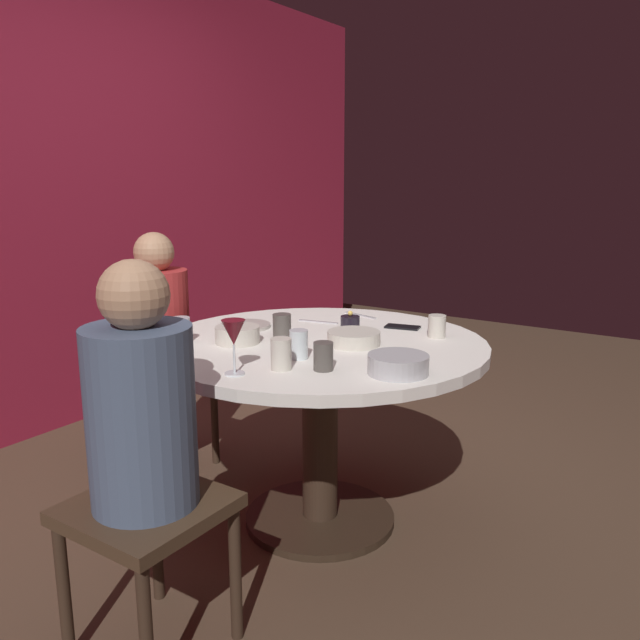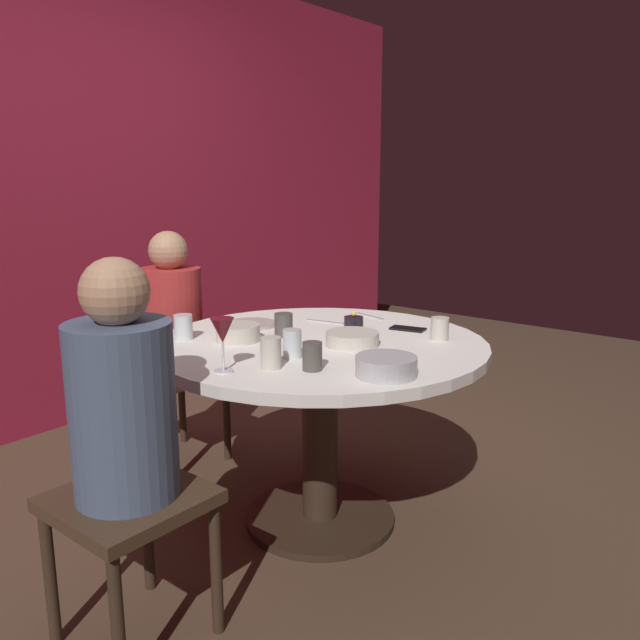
% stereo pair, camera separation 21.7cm
% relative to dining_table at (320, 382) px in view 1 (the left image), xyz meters
% --- Properties ---
extents(ground_plane, '(8.00, 8.00, 0.00)m').
position_rel_dining_table_xyz_m(ground_plane, '(0.00, 0.00, -0.59)').
color(ground_plane, '#4C3828').
extents(back_wall, '(6.00, 0.10, 2.60)m').
position_rel_dining_table_xyz_m(back_wall, '(0.00, 1.81, 0.71)').
color(back_wall, maroon).
rests_on(back_wall, ground).
extents(dining_table, '(1.27, 1.27, 0.75)m').
position_rel_dining_table_xyz_m(dining_table, '(0.00, 0.00, 0.00)').
color(dining_table, white).
rests_on(dining_table, ground).
extents(seated_diner_left, '(0.40, 0.40, 1.15)m').
position_rel_dining_table_xyz_m(seated_diner_left, '(-0.87, 0.00, 0.13)').
color(seated_diner_left, '#3F2D1E').
rests_on(seated_diner_left, ground).
extents(seated_diner_back, '(0.40, 0.40, 1.12)m').
position_rel_dining_table_xyz_m(seated_diner_back, '(0.00, 0.90, 0.11)').
color(seated_diner_back, '#3F2D1E').
rests_on(seated_diner_back, ground).
extents(candle_holder, '(0.08, 0.08, 0.08)m').
position_rel_dining_table_xyz_m(candle_holder, '(0.19, -0.02, 0.20)').
color(candle_holder, black).
rests_on(candle_holder, dining_table).
extents(wine_glass, '(0.08, 0.08, 0.18)m').
position_rel_dining_table_xyz_m(wine_glass, '(-0.51, -0.02, 0.29)').
color(wine_glass, silver).
rests_on(wine_glass, dining_table).
extents(dinner_plate, '(0.21, 0.21, 0.01)m').
position_rel_dining_table_xyz_m(dinner_plate, '(0.01, 0.38, 0.17)').
color(dinner_plate, '#B2ADA3').
rests_on(dinner_plate, dining_table).
extents(cell_phone, '(0.10, 0.15, 0.01)m').
position_rel_dining_table_xyz_m(cell_phone, '(0.36, -0.17, 0.17)').
color(cell_phone, black).
rests_on(cell_phone, dining_table).
extents(bowl_serving_large, '(0.19, 0.19, 0.06)m').
position_rel_dining_table_xyz_m(bowl_serving_large, '(-0.22, -0.44, 0.20)').
color(bowl_serving_large, '#B7B7BC').
rests_on(bowl_serving_large, dining_table).
extents(bowl_salad_center, '(0.17, 0.17, 0.06)m').
position_rel_dining_table_xyz_m(bowl_salad_center, '(-0.20, 0.24, 0.20)').
color(bowl_salad_center, beige).
rests_on(bowl_salad_center, dining_table).
extents(bowl_small_white, '(0.20, 0.20, 0.05)m').
position_rel_dining_table_xyz_m(bowl_small_white, '(0.02, -0.14, 0.19)').
color(bowl_small_white, beige).
rests_on(bowl_small_white, dining_table).
extents(cup_near_candle, '(0.06, 0.06, 0.10)m').
position_rel_dining_table_xyz_m(cup_near_candle, '(-0.25, -0.08, 0.22)').
color(cup_near_candle, silver).
rests_on(cup_near_candle, dining_table).
extents(cup_by_left_diner, '(0.07, 0.07, 0.09)m').
position_rel_dining_table_xyz_m(cup_by_left_diner, '(-0.04, 0.15, 0.21)').
color(cup_by_left_diner, '#4C4742').
rests_on(cup_by_left_diner, dining_table).
extents(cup_by_right_diner, '(0.06, 0.06, 0.09)m').
position_rel_dining_table_xyz_m(cup_by_right_diner, '(-0.32, -0.22, 0.21)').
color(cup_by_right_diner, '#4C4742').
rests_on(cup_by_right_diner, dining_table).
extents(cup_center_front, '(0.07, 0.07, 0.09)m').
position_rel_dining_table_xyz_m(cup_center_front, '(0.30, -0.35, 0.21)').
color(cup_center_front, beige).
rests_on(cup_center_front, dining_table).
extents(cup_far_edge, '(0.07, 0.07, 0.10)m').
position_rel_dining_table_xyz_m(cup_far_edge, '(-0.31, 0.42, 0.21)').
color(cup_far_edge, silver).
rests_on(cup_far_edge, dining_table).
extents(cup_beside_wine, '(0.07, 0.07, 0.10)m').
position_rel_dining_table_xyz_m(cup_beside_wine, '(-0.38, -0.11, 0.22)').
color(cup_beside_wine, beige).
rests_on(cup_beside_wine, dining_table).
extents(fork_near_plate, '(0.05, 0.18, 0.01)m').
position_rel_dining_table_xyz_m(fork_near_plate, '(0.26, 0.18, 0.17)').
color(fork_near_plate, '#B7B7BC').
rests_on(fork_near_plate, dining_table).
extents(knife_near_plate, '(0.06, 0.18, 0.01)m').
position_rel_dining_table_xyz_m(knife_near_plate, '(0.47, 0.10, 0.17)').
color(knife_near_plate, '#B7B7BC').
rests_on(knife_near_plate, dining_table).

